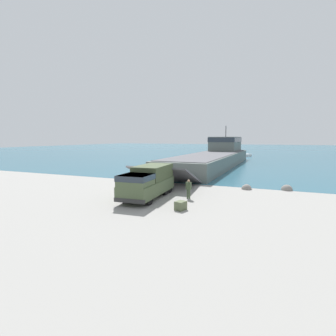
% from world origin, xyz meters
% --- Properties ---
extents(ground_plane, '(240.00, 240.00, 0.00)m').
position_xyz_m(ground_plane, '(0.00, 0.00, 0.00)').
color(ground_plane, gray).
extents(water_surface, '(240.00, 180.00, 0.01)m').
position_xyz_m(water_surface, '(0.00, 94.50, 0.00)').
color(water_surface, '#285B70').
rests_on(water_surface, ground_plane).
extents(landing_craft, '(8.06, 41.00, 7.71)m').
position_xyz_m(landing_craft, '(2.59, 25.78, 1.87)').
color(landing_craft, '#56605B').
rests_on(landing_craft, ground_plane).
extents(military_truck, '(2.84, 7.11, 2.70)m').
position_xyz_m(military_truck, '(3.11, -3.37, 1.43)').
color(military_truck, '#475638').
rests_on(military_truck, ground_plane).
extents(soldier_on_ramp, '(0.48, 0.32, 1.65)m').
position_xyz_m(soldier_on_ramp, '(6.46, -2.39, 0.95)').
color(soldier_on_ramp, '#3D4C33').
rests_on(soldier_on_ramp, ground_plane).
extents(moored_boat_a, '(7.73, 6.29, 1.43)m').
position_xyz_m(moored_boat_a, '(3.11, 53.12, 0.48)').
color(moored_boat_a, white).
rests_on(moored_boat_a, ground_plane).
extents(mooring_bollard, '(0.35, 0.35, 0.72)m').
position_xyz_m(mooring_bollard, '(-2.92, 3.87, 0.39)').
color(mooring_bollard, '#333338').
rests_on(mooring_bollard, ground_plane).
extents(cargo_crate, '(0.81, 0.90, 0.63)m').
position_xyz_m(cargo_crate, '(7.01, -5.88, 0.31)').
color(cargo_crate, '#566042').
rests_on(cargo_crate, ground_plane).
extents(shoreline_rock_a, '(1.01, 1.01, 1.01)m').
position_xyz_m(shoreline_rock_a, '(10.56, 3.76, 0.00)').
color(shoreline_rock_a, gray).
rests_on(shoreline_rock_a, ground_plane).
extents(shoreline_rock_b, '(1.09, 1.09, 1.09)m').
position_xyz_m(shoreline_rock_b, '(14.27, 4.82, 0.00)').
color(shoreline_rock_b, gray).
rests_on(shoreline_rock_b, ground_plane).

